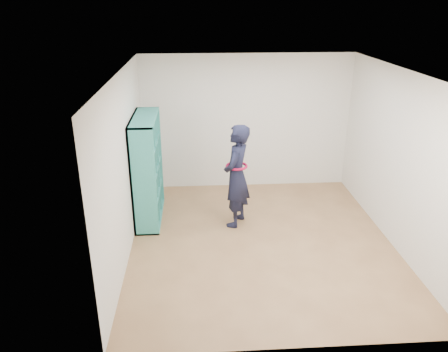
{
  "coord_description": "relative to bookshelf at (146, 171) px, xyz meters",
  "views": [
    {
      "loc": [
        -0.97,
        -5.86,
        3.52
      ],
      "look_at": [
        -0.56,
        0.3,
        1.0
      ],
      "focal_mm": 35.0,
      "sensor_mm": 36.0,
      "label": 1
    }
  ],
  "objects": [
    {
      "name": "floor",
      "position": [
        1.83,
        -0.96,
        -0.86
      ],
      "size": [
        4.5,
        4.5,
        0.0
      ],
      "primitive_type": "plane",
      "color": "brown",
      "rests_on": "ground"
    },
    {
      "name": "wall_front",
      "position": [
        1.83,
        -3.21,
        0.44
      ],
      "size": [
        4.0,
        0.02,
        2.6
      ],
      "primitive_type": "cube",
      "color": "silver",
      "rests_on": "floor"
    },
    {
      "name": "ceiling",
      "position": [
        1.83,
        -0.96,
        1.74
      ],
      "size": [
        4.5,
        4.5,
        0.0
      ],
      "primitive_type": "plane",
      "color": "white",
      "rests_on": "wall_back"
    },
    {
      "name": "wall_back",
      "position": [
        1.83,
        1.29,
        0.44
      ],
      "size": [
        4.0,
        0.02,
        2.6
      ],
      "primitive_type": "cube",
      "color": "silver",
      "rests_on": "floor"
    },
    {
      "name": "smartphone",
      "position": [
        1.39,
        -0.2,
        0.11
      ],
      "size": [
        0.04,
        0.1,
        0.13
      ],
      "rotation": [
        0.31,
        0.0,
        -0.28
      ],
      "color": "silver",
      "rests_on": "person"
    },
    {
      "name": "bookshelf",
      "position": [
        0.0,
        0.0,
        0.0
      ],
      "size": [
        0.39,
        1.33,
        1.78
      ],
      "color": "teal",
      "rests_on": "floor"
    },
    {
      "name": "wall_right",
      "position": [
        3.83,
        -0.96,
        0.44
      ],
      "size": [
        0.02,
        4.5,
        2.6
      ],
      "primitive_type": "cube",
      "color": "silver",
      "rests_on": "floor"
    },
    {
      "name": "person",
      "position": [
        1.49,
        -0.33,
        0.0
      ],
      "size": [
        0.63,
        0.74,
        1.71
      ],
      "rotation": [
        0.0,
        0.0,
        -1.98
      ],
      "color": "black",
      "rests_on": "floor"
    },
    {
      "name": "wall_left",
      "position": [
        -0.17,
        -0.96,
        0.44
      ],
      "size": [
        0.02,
        4.5,
        2.6
      ],
      "primitive_type": "cube",
      "color": "silver",
      "rests_on": "floor"
    }
  ]
}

